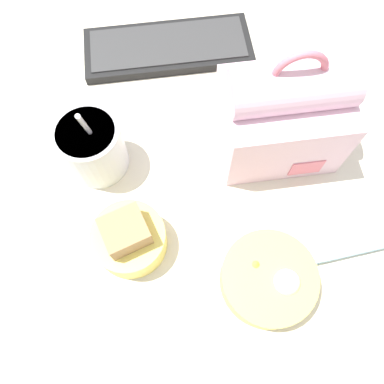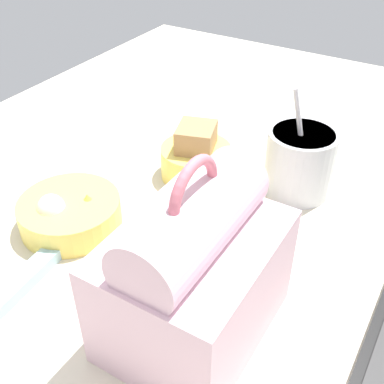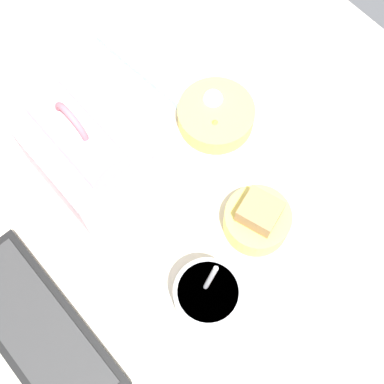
{
  "view_description": "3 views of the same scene",
  "coord_description": "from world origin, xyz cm",
  "px_view_note": "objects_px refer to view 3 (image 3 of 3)",
  "views": [
    {
      "loc": [
        -1.33,
        -23.59,
        58.82
      ],
      "look_at": [
        1.55,
        -2.31,
        7.0
      ],
      "focal_mm": 35.0,
      "sensor_mm": 36.0,
      "label": 1
    },
    {
      "loc": [
        45.86,
        24.44,
        44.99
      ],
      "look_at": [
        1.55,
        -2.31,
        7.0
      ],
      "focal_mm": 45.0,
      "sensor_mm": 36.0,
      "label": 2
    },
    {
      "loc": [
        -23.04,
        19.1,
        87.68
      ],
      "look_at": [
        1.55,
        -2.31,
        7.0
      ],
      "focal_mm": 50.0,
      "sensor_mm": 36.0,
      "label": 3
    }
  ],
  "objects_px": {
    "lunch_bag": "(85,154)",
    "soup_cup": "(207,298)",
    "bento_bowl_sandwich": "(257,219)",
    "chopstick_case": "(142,70)",
    "keyboard": "(37,329)",
    "bento_bowl_snacks": "(216,115)"
  },
  "relations": [
    {
      "from": "keyboard",
      "to": "bento_bowl_snacks",
      "type": "height_order",
      "value": "bento_bowl_snacks"
    },
    {
      "from": "soup_cup",
      "to": "lunch_bag",
      "type": "bearing_deg",
      "value": -0.24
    },
    {
      "from": "keyboard",
      "to": "soup_cup",
      "type": "height_order",
      "value": "soup_cup"
    },
    {
      "from": "bento_bowl_sandwich",
      "to": "chopstick_case",
      "type": "distance_m",
      "value": 0.37
    },
    {
      "from": "lunch_bag",
      "to": "bento_bowl_sandwich",
      "type": "height_order",
      "value": "lunch_bag"
    },
    {
      "from": "bento_bowl_snacks",
      "to": "keyboard",
      "type": "bearing_deg",
      "value": 101.75
    },
    {
      "from": "lunch_bag",
      "to": "bento_bowl_snacks",
      "type": "relative_size",
      "value": 1.57
    },
    {
      "from": "keyboard",
      "to": "chopstick_case",
      "type": "xyz_separation_m",
      "value": [
        0.27,
        -0.43,
        -0.0
      ]
    },
    {
      "from": "soup_cup",
      "to": "chopstick_case",
      "type": "bearing_deg",
      "value": -26.16
    },
    {
      "from": "lunch_bag",
      "to": "bento_bowl_snacks",
      "type": "bearing_deg",
      "value": -104.72
    },
    {
      "from": "lunch_bag",
      "to": "bento_bowl_sandwich",
      "type": "distance_m",
      "value": 0.3
    },
    {
      "from": "bento_bowl_snacks",
      "to": "chopstick_case",
      "type": "height_order",
      "value": "bento_bowl_snacks"
    },
    {
      "from": "keyboard",
      "to": "chopstick_case",
      "type": "relative_size",
      "value": 1.36
    },
    {
      "from": "keyboard",
      "to": "soup_cup",
      "type": "distance_m",
      "value": 0.27
    },
    {
      "from": "lunch_bag",
      "to": "soup_cup",
      "type": "relative_size",
      "value": 1.32
    },
    {
      "from": "soup_cup",
      "to": "chopstick_case",
      "type": "relative_size",
      "value": 0.7
    },
    {
      "from": "lunch_bag",
      "to": "chopstick_case",
      "type": "bearing_deg",
      "value": -61.32
    },
    {
      "from": "bento_bowl_sandwich",
      "to": "chopstick_case",
      "type": "bearing_deg",
      "value": -7.91
    },
    {
      "from": "lunch_bag",
      "to": "bento_bowl_snacks",
      "type": "height_order",
      "value": "lunch_bag"
    },
    {
      "from": "chopstick_case",
      "to": "bento_bowl_snacks",
      "type": "bearing_deg",
      "value": -168.96
    },
    {
      "from": "lunch_bag",
      "to": "bento_bowl_sandwich",
      "type": "relative_size",
      "value": 1.98
    },
    {
      "from": "keyboard",
      "to": "chopstick_case",
      "type": "height_order",
      "value": "keyboard"
    }
  ]
}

